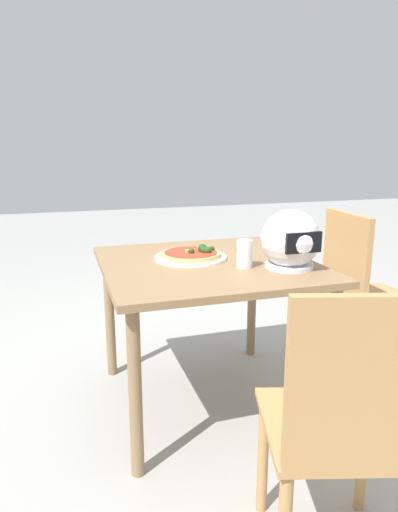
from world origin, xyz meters
TOP-DOWN VIEW (x-y plane):
  - ground_plane at (0.00, 0.00)m, footprint 14.00×14.00m
  - dining_table at (0.00, 0.00)m, footprint 0.95×0.95m
  - pizza_plate at (0.06, -0.08)m, footprint 0.34×0.34m
  - pizza at (0.05, -0.08)m, footprint 0.28×0.28m
  - motorcycle_helmet at (-0.31, 0.20)m, footprint 0.26×0.26m
  - drinking_glass at (-0.12, 0.14)m, footprint 0.07×0.07m
  - chair_far at (-0.06, 1.01)m, footprint 0.49×0.49m
  - chair_side at (-0.83, 0.00)m, footprint 0.42×0.42m

SIDE VIEW (x-z plane):
  - ground_plane at x=0.00m, z-range 0.00..0.00m
  - chair_far at x=-0.06m, z-range 0.06..0.96m
  - chair_side at x=-0.83m, z-range 0.06..0.96m
  - dining_table at x=0.00m, z-range 0.27..0.98m
  - pizza_plate at x=0.06m, z-range 0.71..0.72m
  - pizza at x=0.05m, z-range 0.70..0.76m
  - drinking_glass at x=-0.12m, z-range 0.71..0.83m
  - motorcycle_helmet at x=-0.31m, z-range 0.70..0.96m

